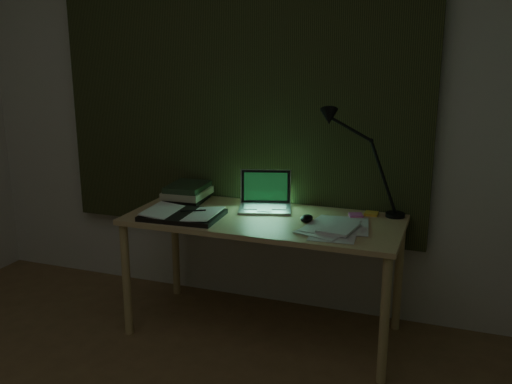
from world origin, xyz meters
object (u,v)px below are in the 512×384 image
at_px(desk, 264,275).
at_px(desk_lamp, 398,166).
at_px(laptop, 265,192).
at_px(book_stack, 187,192).
at_px(loose_papers, 329,226).
at_px(open_textbook, 183,214).

xyz_separation_m(desk, desk_lamp, (0.64, 0.25, 0.60)).
bearing_deg(laptop, book_stack, 159.24).
height_order(laptop, book_stack, laptop).
bearing_deg(desk, loose_papers, -9.58).
relative_size(laptop, desk_lamp, 0.58).
bearing_deg(desk_lamp, open_textbook, -145.03).
height_order(desk, laptop, laptop).
relative_size(open_textbook, desk_lamp, 0.74).
xyz_separation_m(laptop, desk_lamp, (0.68, 0.12, 0.17)).
bearing_deg(open_textbook, desk, 16.68).
distance_m(loose_papers, desk_lamp, 0.50).
height_order(laptop, desk_lamp, desk_lamp).
bearing_deg(loose_papers, laptop, 154.73).
bearing_deg(book_stack, loose_papers, -13.99).
xyz_separation_m(book_stack, loose_papers, (0.89, -0.22, -0.04)).
distance_m(laptop, loose_papers, 0.45).
height_order(loose_papers, desk_lamp, desk_lamp).
relative_size(laptop, book_stack, 1.19).
relative_size(desk, book_stack, 5.39).
xyz_separation_m(open_textbook, loose_papers, (0.76, 0.08, -0.01)).
bearing_deg(desk, laptop, 107.00).
xyz_separation_m(open_textbook, desk_lamp, (1.05, 0.39, 0.26)).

